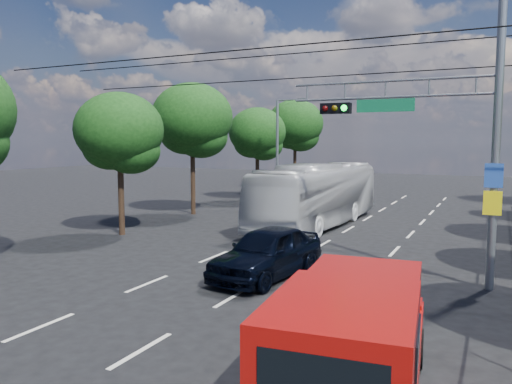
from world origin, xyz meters
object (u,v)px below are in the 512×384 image
Objects in this scene: white_bus at (318,195)px; white_van at (296,205)px; signal_mast at (452,112)px; red_pickup at (353,338)px; navy_hatchback at (267,252)px.

white_van is (-1.89, 1.79, -0.84)m from white_bus.
signal_mast is at bearing -45.28° from white_van.
red_pickup is at bearing -62.33° from white_van.
red_pickup is at bearing -95.08° from signal_mast.
navy_hatchback is 1.02× the size of white_van.
navy_hatchback is at bearing -69.31° from white_van.
navy_hatchback is 10.27m from white_bus.
white_bus is at bearing 129.89° from signal_mast.
navy_hatchback is (-4.57, 6.50, -0.32)m from red_pickup.
signal_mast is at bearing 24.37° from navy_hatchback.
red_pickup reaches higher than navy_hatchback.
white_van is at bearing 114.28° from navy_hatchback.
navy_hatchback is 12.43m from white_van.
red_pickup is (-0.72, -8.14, -4.10)m from signal_mast.
white_bus is at bearing -39.91° from white_van.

